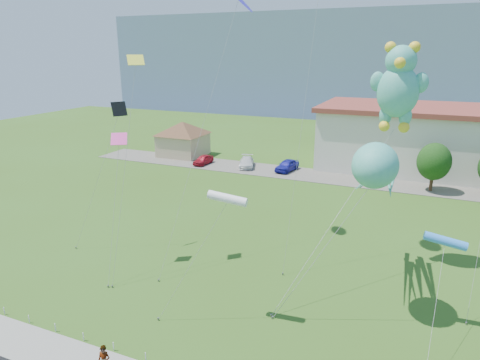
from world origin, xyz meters
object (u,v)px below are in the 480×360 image
parked_car_white (247,162)px  octopus_kite (377,173)px  teddy_bear_kite (398,85)px  pavilion (183,135)px  parked_car_blue (287,165)px  parked_car_red (203,160)px

parked_car_white → octopus_kite: octopus_kite is taller
teddy_bear_kite → octopus_kite: bearing=-93.2°
pavilion → teddy_bear_kite: teddy_bear_kite is taller
parked_car_white → parked_car_blue: parked_car_blue is taller
parked_car_red → octopus_kite: bearing=-41.0°
octopus_kite → teddy_bear_kite: bearing=86.8°
teddy_bear_kite → parked_car_red: bearing=142.9°
parked_car_red → parked_car_blue: parked_car_blue is taller
parked_car_red → parked_car_blue: (11.58, 1.26, 0.11)m
pavilion → teddy_bear_kite: size_ratio=0.59×
parked_car_red → teddy_bear_kite: 34.00m
parked_car_red → parked_car_blue: bearing=10.4°
pavilion → parked_car_red: bearing=-34.5°
parked_car_white → teddy_bear_kite: bearing=-65.8°
pavilion → parked_car_white: 11.81m
parked_car_red → octopus_kite: (25.01, -25.20, 7.44)m
parked_car_white → parked_car_blue: bearing=-16.9°
pavilion → parked_car_white: pavilion is taller
pavilion → parked_car_red: size_ratio=2.50×
parked_car_blue → teddy_bear_kite: bearing=-45.6°
parked_car_red → teddy_bear_kite: size_ratio=0.24×
octopus_kite → teddy_bear_kite: teddy_bear_kite is taller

